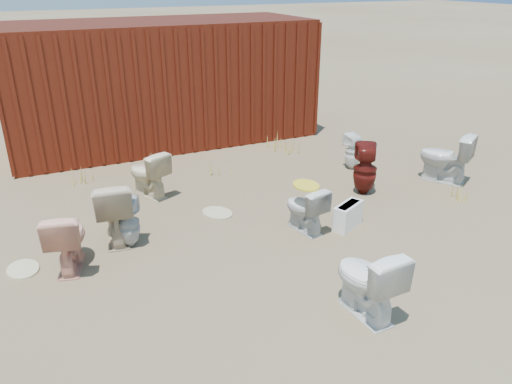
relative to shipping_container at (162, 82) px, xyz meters
name	(u,v)px	position (x,y,z in m)	size (l,w,h in m)	color
ground	(276,248)	(0.00, -5.20, -1.20)	(100.00, 100.00, 0.00)	brown
shipping_container	(162,82)	(0.00, 0.00, 0.00)	(6.00, 2.40, 2.40)	#53180D
toilet_front_pink	(67,239)	(-2.44, -4.55, -0.82)	(0.43, 0.75, 0.76)	#ECA488
toilet_front_c	(367,281)	(0.22, -6.78, -0.80)	(0.45, 0.79, 0.80)	white
toilet_front_maroon	(365,169)	(2.08, -4.22, -0.79)	(0.37, 0.38, 0.82)	#56130E
toilet_front_e	(445,158)	(3.59, -4.37, -0.78)	(0.47, 0.83, 0.84)	silver
toilet_back_a	(128,223)	(-1.68, -4.33, -0.87)	(0.30, 0.30, 0.66)	silver
toilet_back_beige_left	(148,174)	(-1.06, -2.87, -0.83)	(0.42, 0.73, 0.75)	beige
toilet_back_beige_right	(114,210)	(-1.80, -4.10, -0.77)	(0.48, 0.84, 0.86)	beige
toilet_back_yellowlid	(305,209)	(0.58, -4.93, -0.87)	(0.37, 0.64, 0.66)	silver
toilet_back_e	(353,151)	(2.56, -3.22, -0.88)	(0.29, 0.30, 0.65)	white
yellow_lid	(306,185)	(0.58, -4.93, -0.53)	(0.33, 0.42, 0.03)	yellow
loose_tank	(348,216)	(1.17, -5.10, -1.02)	(0.50, 0.20, 0.35)	white
loose_lid_near	(217,213)	(-0.32, -3.94, -1.19)	(0.38, 0.49, 0.02)	#C8BB91
loose_lid_far	(23,269)	(-2.97, -4.39, -1.19)	(0.36, 0.47, 0.02)	beige
weed_clump_a	(82,176)	(-1.96, -1.91, -1.07)	(0.36, 0.36, 0.26)	tan
weed_clump_b	(220,168)	(0.28, -2.49, -1.08)	(0.32, 0.32, 0.24)	tan
weed_clump_c	(294,147)	(2.00, -2.08, -1.06)	(0.36, 0.36, 0.28)	tan
weed_clump_d	(157,161)	(-0.63, -1.70, -1.06)	(0.30, 0.30, 0.27)	tan
weed_clump_e	(273,142)	(1.73, -1.70, -1.04)	(0.34, 0.34, 0.31)	tan
weed_clump_f	(460,192)	(3.31, -5.04, -1.08)	(0.28, 0.28, 0.23)	tan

